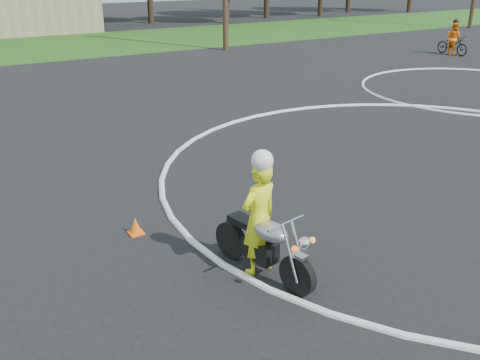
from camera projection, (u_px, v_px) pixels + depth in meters
grass_strip at (98, 43)px, 30.67m from camera, size 120.00×10.00×0.02m
course_markings at (452, 140)px, 13.79m from camera, size 19.05×19.05×0.12m
primary_motorcycle at (264, 245)px, 7.66m from camera, size 0.68×1.95×1.03m
rider_primary_grp at (259, 215)px, 7.60m from camera, size 0.70×0.53×1.91m
rider_second_grp at (453, 42)px, 26.70m from camera, size 0.66×1.81×1.73m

